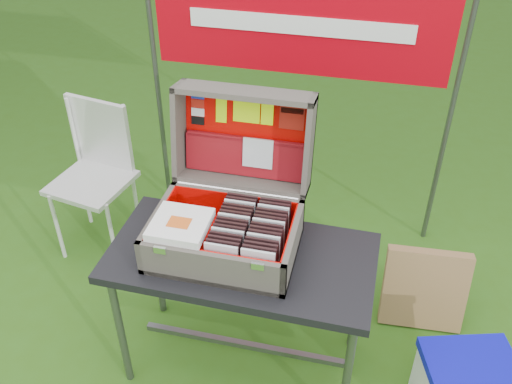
% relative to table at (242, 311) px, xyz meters
% --- Properties ---
extents(ground, '(80.00, 80.00, 0.00)m').
position_rel_table_xyz_m(ground, '(0.02, 0.08, -0.36)').
color(ground, '#2D5A14').
rests_on(ground, ground).
extents(table, '(1.15, 0.59, 0.71)m').
position_rel_table_xyz_m(table, '(0.00, 0.00, 0.00)').
color(table, black).
rests_on(table, ground).
extents(table_top, '(1.15, 0.59, 0.04)m').
position_rel_table_xyz_m(table_top, '(0.00, 0.00, 0.34)').
color(table_top, black).
rests_on(table_top, ground).
extents(table_leg_fl, '(0.04, 0.04, 0.67)m').
position_rel_table_xyz_m(table_leg_fl, '(-0.51, -0.22, -0.02)').
color(table_leg_fl, '#59595B').
rests_on(table_leg_fl, ground).
extents(table_leg_fr, '(0.04, 0.04, 0.67)m').
position_rel_table_xyz_m(table_leg_fr, '(0.51, -0.22, -0.02)').
color(table_leg_fr, '#59595B').
rests_on(table_leg_fr, ground).
extents(table_leg_bl, '(0.04, 0.04, 0.67)m').
position_rel_table_xyz_m(table_leg_bl, '(-0.51, 0.22, -0.02)').
color(table_leg_bl, '#59595B').
rests_on(table_leg_bl, ground).
extents(table_leg_br, '(0.04, 0.04, 0.67)m').
position_rel_table_xyz_m(table_leg_br, '(0.51, 0.22, -0.02)').
color(table_leg_br, '#59595B').
rests_on(table_leg_br, ground).
extents(table_brace, '(0.99, 0.03, 0.03)m').
position_rel_table_xyz_m(table_brace, '(0.00, 0.00, -0.24)').
color(table_brace, '#59595B').
rests_on(table_brace, ground).
extents(suitcase, '(0.61, 0.60, 0.58)m').
position_rel_table_xyz_m(suitcase, '(-0.07, 0.07, 0.65)').
color(suitcase, '#5D564C').
rests_on(suitcase, table).
extents(suitcase_base_bottom, '(0.61, 0.44, 0.02)m').
position_rel_table_xyz_m(suitcase_base_bottom, '(-0.07, 0.01, 0.37)').
color(suitcase_base_bottom, '#5D564C').
rests_on(suitcase_base_bottom, table_top).
extents(suitcase_base_wall_front, '(0.61, 0.02, 0.16)m').
position_rel_table_xyz_m(suitcase_base_wall_front, '(-0.07, -0.20, 0.44)').
color(suitcase_base_wall_front, '#5D564C').
rests_on(suitcase_base_wall_front, table_top).
extents(suitcase_base_wall_back, '(0.61, 0.02, 0.16)m').
position_rel_table_xyz_m(suitcase_base_wall_back, '(-0.07, 0.21, 0.44)').
color(suitcase_base_wall_back, '#5D564C').
rests_on(suitcase_base_wall_back, table_top).
extents(suitcase_base_wall_left, '(0.02, 0.44, 0.16)m').
position_rel_table_xyz_m(suitcase_base_wall_left, '(-0.37, 0.01, 0.44)').
color(suitcase_base_wall_left, '#5D564C').
rests_on(suitcase_base_wall_left, table_top).
extents(suitcase_base_wall_right, '(0.02, 0.44, 0.16)m').
position_rel_table_xyz_m(suitcase_base_wall_right, '(0.22, 0.01, 0.44)').
color(suitcase_base_wall_right, '#5D564C').
rests_on(suitcase_base_wall_right, table_top).
extents(suitcase_liner_floor, '(0.56, 0.39, 0.01)m').
position_rel_table_xyz_m(suitcase_liner_floor, '(-0.07, 0.01, 0.38)').
color(suitcase_liner_floor, red).
rests_on(suitcase_liner_floor, suitcase_base_bottom).
extents(suitcase_latch_left, '(0.05, 0.01, 0.03)m').
position_rel_table_xyz_m(suitcase_latch_left, '(-0.27, -0.21, 0.51)').
color(suitcase_latch_left, silver).
rests_on(suitcase_latch_left, suitcase_base_wall_front).
extents(suitcase_latch_right, '(0.05, 0.01, 0.03)m').
position_rel_table_xyz_m(suitcase_latch_right, '(0.12, -0.21, 0.51)').
color(suitcase_latch_right, silver).
rests_on(suitcase_latch_right, suitcase_base_wall_front).
extents(suitcase_hinge, '(0.55, 0.02, 0.02)m').
position_rel_table_xyz_m(suitcase_hinge, '(-0.07, 0.22, 0.52)').
color(suitcase_hinge, silver).
rests_on(suitcase_hinge, suitcase_base_wall_back).
extents(suitcase_lid_back, '(0.61, 0.10, 0.43)m').
position_rel_table_xyz_m(suitcase_lid_back, '(-0.07, 0.41, 0.71)').
color(suitcase_lid_back, '#5D564C').
rests_on(suitcase_lid_back, suitcase_base_wall_back).
extents(suitcase_lid_rim_far, '(0.61, 0.17, 0.05)m').
position_rel_table_xyz_m(suitcase_lid_rim_far, '(-0.07, 0.38, 0.92)').
color(suitcase_lid_rim_far, '#5D564C').
rests_on(suitcase_lid_rim_far, suitcase_lid_back).
extents(suitcase_lid_rim_near, '(0.61, 0.17, 0.05)m').
position_rel_table_xyz_m(suitcase_lid_rim_near, '(-0.07, 0.31, 0.52)').
color(suitcase_lid_rim_near, '#5D564C').
rests_on(suitcase_lid_rim_near, suitcase_lid_back).
extents(suitcase_lid_rim_left, '(0.02, 0.23, 0.46)m').
position_rel_table_xyz_m(suitcase_lid_rim_left, '(-0.37, 0.34, 0.72)').
color(suitcase_lid_rim_left, '#5D564C').
rests_on(suitcase_lid_rim_left, suitcase_lid_back).
extents(suitcase_lid_rim_right, '(0.02, 0.23, 0.46)m').
position_rel_table_xyz_m(suitcase_lid_rim_right, '(0.22, 0.34, 0.72)').
color(suitcase_lid_rim_right, '#5D564C').
rests_on(suitcase_lid_rim_right, suitcase_lid_back).
extents(suitcase_lid_liner, '(0.56, 0.07, 0.38)m').
position_rel_table_xyz_m(suitcase_lid_liner, '(-0.07, 0.40, 0.71)').
color(suitcase_lid_liner, red).
rests_on(suitcase_lid_liner, suitcase_lid_back).
extents(suitcase_liner_wall_front, '(0.56, 0.01, 0.14)m').
position_rel_table_xyz_m(suitcase_liner_wall_front, '(-0.07, -0.18, 0.45)').
color(suitcase_liner_wall_front, red).
rests_on(suitcase_liner_wall_front, suitcase_base_bottom).
extents(suitcase_liner_wall_back, '(0.56, 0.01, 0.14)m').
position_rel_table_xyz_m(suitcase_liner_wall_back, '(-0.07, 0.20, 0.45)').
color(suitcase_liner_wall_back, red).
rests_on(suitcase_liner_wall_back, suitcase_base_bottom).
extents(suitcase_liner_wall_left, '(0.01, 0.39, 0.14)m').
position_rel_table_xyz_m(suitcase_liner_wall_left, '(-0.35, 0.01, 0.45)').
color(suitcase_liner_wall_left, red).
rests_on(suitcase_liner_wall_left, suitcase_base_bottom).
extents(suitcase_liner_wall_right, '(0.01, 0.39, 0.14)m').
position_rel_table_xyz_m(suitcase_liner_wall_right, '(0.20, 0.01, 0.45)').
color(suitcase_liner_wall_right, red).
rests_on(suitcase_liner_wall_right, suitcase_base_bottom).
extents(suitcase_lid_pocket, '(0.54, 0.06, 0.18)m').
position_rel_table_xyz_m(suitcase_lid_pocket, '(-0.07, 0.36, 0.61)').
color(suitcase_lid_pocket, maroon).
rests_on(suitcase_lid_pocket, suitcase_lid_liner).
extents(suitcase_pocket_edge, '(0.53, 0.02, 0.02)m').
position_rel_table_xyz_m(suitcase_pocket_edge, '(-0.07, 0.37, 0.70)').
color(suitcase_pocket_edge, maroon).
rests_on(suitcase_pocket_edge, suitcase_lid_pocket).
extents(suitcase_pocket_cd, '(0.14, 0.03, 0.14)m').
position_rel_table_xyz_m(suitcase_pocket_cd, '(-0.01, 0.35, 0.65)').
color(suitcase_pocket_cd, silver).
rests_on(suitcase_pocket_cd, suitcase_lid_pocket).
extents(lid_sticker_cc_a, '(0.06, 0.01, 0.04)m').
position_rel_table_xyz_m(lid_sticker_cc_a, '(-0.30, 0.42, 0.87)').
color(lid_sticker_cc_a, '#1933B2').
rests_on(lid_sticker_cc_a, suitcase_lid_liner).
extents(lid_sticker_cc_b, '(0.06, 0.01, 0.04)m').
position_rel_table_xyz_m(lid_sticker_cc_b, '(-0.30, 0.41, 0.83)').
color(lid_sticker_cc_b, '#B01D11').
rests_on(lid_sticker_cc_b, suitcase_lid_liner).
extents(lid_sticker_cc_c, '(0.06, 0.01, 0.04)m').
position_rel_table_xyz_m(lid_sticker_cc_c, '(-0.30, 0.40, 0.79)').
color(lid_sticker_cc_c, white).
rests_on(lid_sticker_cc_c, suitcase_lid_liner).
extents(lid_sticker_cc_d, '(0.06, 0.01, 0.04)m').
position_rel_table_xyz_m(lid_sticker_cc_d, '(-0.30, 0.40, 0.75)').
color(lid_sticker_cc_d, black).
rests_on(lid_sticker_cc_d, suitcase_lid_liner).
extents(lid_card_neon_tall, '(0.05, 0.02, 0.12)m').
position_rel_table_xyz_m(lid_card_neon_tall, '(-0.19, 0.41, 0.81)').
color(lid_card_neon_tall, '#C1FA08').
rests_on(lid_card_neon_tall, suitcase_lid_liner).
extents(lid_card_neon_main, '(0.12, 0.02, 0.09)m').
position_rel_table_xyz_m(lid_card_neon_main, '(-0.07, 0.41, 0.81)').
color(lid_card_neon_main, '#C1FA08').
rests_on(lid_card_neon_main, suitcase_lid_liner).
extents(lid_card_neon_small, '(0.05, 0.02, 0.09)m').
position_rel_table_xyz_m(lid_card_neon_small, '(0.02, 0.41, 0.81)').
color(lid_card_neon_small, '#C1FA08').
rests_on(lid_card_neon_small, suitcase_lid_liner).
extents(lid_sticker_band, '(0.11, 0.02, 0.11)m').
position_rel_table_xyz_m(lid_sticker_band, '(0.13, 0.41, 0.81)').
color(lid_sticker_band, '#B01D11').
rests_on(lid_sticker_band, suitcase_lid_liner).
extents(lid_sticker_band_bar, '(0.10, 0.01, 0.02)m').
position_rel_table_xyz_m(lid_sticker_band_bar, '(0.13, 0.41, 0.84)').
color(lid_sticker_band_bar, black).
rests_on(lid_sticker_band_bar, suitcase_lid_liner).
extents(cd_left_0, '(0.14, 0.01, 0.15)m').
position_rel_table_xyz_m(cd_left_0, '(-0.04, -0.16, 0.46)').
color(cd_left_0, silver).
rests_on(cd_left_0, suitcase_liner_floor).
extents(cd_left_1, '(0.14, 0.01, 0.15)m').
position_rel_table_xyz_m(cd_left_1, '(-0.04, -0.14, 0.46)').
color(cd_left_1, black).
rests_on(cd_left_1, suitcase_liner_floor).
extents(cd_left_2, '(0.14, 0.01, 0.15)m').
position_rel_table_xyz_m(cd_left_2, '(-0.04, -0.11, 0.46)').
color(cd_left_2, black).
rests_on(cd_left_2, suitcase_liner_floor).
extents(cd_left_3, '(0.14, 0.01, 0.15)m').
position_rel_table_xyz_m(cd_left_3, '(-0.04, -0.09, 0.46)').
color(cd_left_3, black).
rests_on(cd_left_3, suitcase_liner_floor).
extents(cd_left_4, '(0.14, 0.01, 0.15)m').
position_rel_table_xyz_m(cd_left_4, '(-0.04, -0.07, 0.46)').
color(cd_left_4, silver).
rests_on(cd_left_4, suitcase_liner_floor).
extents(cd_left_5, '(0.14, 0.01, 0.15)m').
position_rel_table_xyz_m(cd_left_5, '(-0.04, -0.04, 0.46)').
color(cd_left_5, black).
rests_on(cd_left_5, suitcase_liner_floor).
extents(cd_left_6, '(0.14, 0.01, 0.15)m').
position_rel_table_xyz_m(cd_left_6, '(-0.04, -0.02, 0.46)').
color(cd_left_6, black).
rests_on(cd_left_6, suitcase_liner_floor).
extents(cd_left_7, '(0.14, 0.01, 0.15)m').
position_rel_table_xyz_m(cd_left_7, '(-0.04, 0.01, 0.46)').
color(cd_left_7, black).
rests_on(cd_left_7, suitcase_liner_floor).
extents(cd_left_8, '(0.14, 0.01, 0.15)m').
position_rel_table_xyz_m(cd_left_8, '(-0.04, 0.03, 0.46)').
color(cd_left_8, silver).
rests_on(cd_left_8, suitcase_liner_floor).
extents(cd_left_9, '(0.14, 0.01, 0.15)m').
position_rel_table_xyz_m(cd_left_9, '(-0.04, 0.05, 0.46)').
color(cd_left_9, black).
rests_on(cd_left_9, suitcase_liner_floor).
extents(cd_left_10, '(0.14, 0.01, 0.15)m').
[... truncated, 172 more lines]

